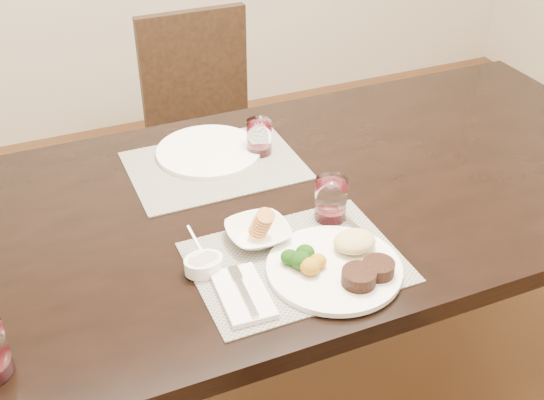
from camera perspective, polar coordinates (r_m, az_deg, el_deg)
name	(u,v)px	position (r m, az deg, el deg)	size (l,w,h in m)	color
ground_plane	(306,383)	(2.28, 2.86, -15.02)	(4.50, 4.50, 0.00)	#472D17
dining_table	(313,214)	(1.83, 3.45, -1.16)	(2.00, 1.00, 0.75)	black
chair_far	(205,120)	(2.65, -5.60, 6.66)	(0.42, 0.42, 0.90)	black
placemat_near	(296,262)	(1.53, 2.02, -5.21)	(0.46, 0.34, 0.00)	gray
placemat_far	(215,166)	(1.87, -4.81, 2.89)	(0.46, 0.34, 0.00)	gray
dinner_plate	(341,264)	(1.50, 5.78, -5.34)	(0.30, 0.30, 0.05)	white
napkin_fork	(243,294)	(1.44, -2.44, -7.86)	(0.11, 0.18, 0.02)	white
steak_knife	(373,245)	(1.58, 8.43, -3.75)	(0.03, 0.21, 0.01)	silver
cracker_bowl	(258,233)	(1.58, -1.20, -2.74)	(0.15, 0.15, 0.06)	white
sauce_ramekin	(204,264)	(1.50, -5.74, -5.35)	(0.09, 0.13, 0.07)	white
wine_glass_near	(331,201)	(1.64, 4.94, -0.07)	(0.08, 0.08, 0.11)	white
far_plate	(209,151)	(1.93, -5.32, 4.09)	(0.29, 0.29, 0.01)	white
wine_glass_far	(259,139)	(1.91, -1.07, 5.15)	(0.07, 0.07, 0.10)	white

